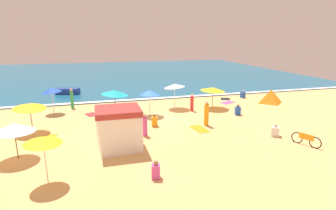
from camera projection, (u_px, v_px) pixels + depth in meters
name	position (u px, v px, depth m)	size (l,w,h in m)	color
ground_plane	(156.00, 117.00, 22.14)	(60.00, 60.00, 0.00)	#E5B26B
ocean_water	(122.00, 73.00, 48.26)	(60.00, 44.00, 0.10)	#196084
wave_breaker_foam	(143.00, 99.00, 28.00)	(57.00, 0.70, 0.01)	white
lifeguard_cabana	(119.00, 128.00, 15.56)	(2.58, 2.35, 2.50)	white
beach_umbrella_0	(150.00, 93.00, 22.11)	(2.46, 2.47, 2.24)	silver
beach_umbrella_1	(174.00, 86.00, 24.36)	(2.59, 2.58, 2.41)	silver
beach_umbrella_2	(51.00, 90.00, 22.68)	(2.08, 2.06, 2.36)	silver
beach_umbrella_4	(14.00, 128.00, 14.15)	(3.02, 3.02, 2.07)	#4C3823
beach_umbrella_5	(43.00, 140.00, 11.62)	(2.28, 2.28, 2.29)	silver
beach_umbrella_6	(29.00, 106.00, 18.13)	(3.05, 3.05, 2.17)	#4C3823
beach_umbrella_7	(213.00, 89.00, 24.46)	(3.08, 3.07, 2.03)	#4C3823
beach_umbrella_8	(115.00, 92.00, 22.29)	(2.76, 2.74, 2.25)	#4C3823
beach_tent	(271.00, 96.00, 26.63)	(2.01, 1.88, 1.39)	orange
parked_bicycle	(306.00, 139.00, 16.23)	(0.82, 1.68, 0.76)	black
beachgoer_1	(145.00, 125.00, 17.73)	(0.37, 0.37, 1.57)	#D84CA5
beachgoer_3	(192.00, 103.00, 23.69)	(0.43, 0.43, 1.58)	red
beachgoer_5	(243.00, 95.00, 28.95)	(0.47, 0.47, 0.84)	blue
beachgoer_6	(206.00, 114.00, 19.75)	(0.47, 0.47, 1.88)	orange
beachgoer_7	(72.00, 99.00, 24.56)	(0.33, 0.33, 1.89)	green
beachgoer_8	(275.00, 131.00, 17.77)	(0.67, 0.67, 0.83)	white
beachgoer_9	(154.00, 121.00, 19.73)	(0.45, 0.45, 0.92)	orange
beachgoer_10	(238.00, 110.00, 22.60)	(0.54, 0.54, 0.91)	blue
beachgoer_11	(156.00, 171.00, 12.42)	(0.47, 0.47, 0.91)	#D84CA5
beach_towel_0	(228.00, 103.00, 26.87)	(1.79, 1.43, 0.01)	#D84CA5
beach_towel_1	(225.00, 99.00, 28.44)	(1.34, 1.42, 0.01)	black
beach_towel_2	(199.00, 129.00, 19.17)	(1.08, 1.82, 0.01)	orange
beach_towel_3	(46.00, 139.00, 17.33)	(1.34, 1.78, 0.01)	orange
beach_towel_4	(92.00, 115.00, 22.72)	(1.27, 1.51, 0.01)	red
small_boat_0	(68.00, 91.00, 30.46)	(2.79, 1.74, 0.65)	navy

